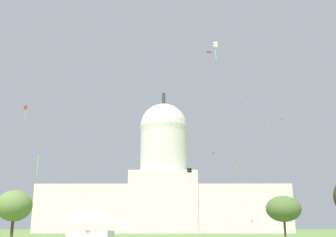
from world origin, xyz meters
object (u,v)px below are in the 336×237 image
(kite_blue_high, at_px, (240,103))
(kite_orange_mid, at_px, (236,167))
(kite_turquoise_low, at_px, (91,210))
(kite_lime_low, at_px, (41,150))
(kite_pink_mid, at_px, (271,121))
(kite_gold_low, at_px, (126,210))
(kite_cyan_mid, at_px, (280,120))
(kite_magenta_mid, at_px, (207,56))
(kite_white_high, at_px, (216,45))
(kite_green_high, at_px, (213,153))
(tree_west_mid, at_px, (14,206))
(kite_black_low, at_px, (189,170))
(tree_east_far, at_px, (284,209))
(kite_red_mid, at_px, (25,108))
(capitol_building, at_px, (163,191))
(event_tent, at_px, (91,226))
(kite_violet_mid, at_px, (84,186))

(kite_blue_high, bearing_deg, kite_orange_mid, -60.22)
(kite_turquoise_low, bearing_deg, kite_lime_low, -58.62)
(kite_pink_mid, bearing_deg, kite_gold_low, -74.74)
(kite_turquoise_low, relative_size, kite_lime_low, 0.61)
(kite_cyan_mid, relative_size, kite_magenta_mid, 0.47)
(kite_orange_mid, height_order, kite_turquoise_low, kite_orange_mid)
(kite_pink_mid, bearing_deg, kite_lime_low, 28.56)
(kite_white_high, xyz_separation_m, kite_green_high, (10.02, 105.72, -4.37))
(kite_cyan_mid, height_order, kite_blue_high, kite_blue_high)
(tree_west_mid, xyz_separation_m, kite_black_low, (45.42, -1.61, 8.89))
(tree_east_far, height_order, kite_lime_low, kite_lime_low)
(kite_white_high, bearing_deg, kite_turquoise_low, -146.45)
(kite_orange_mid, bearing_deg, kite_turquoise_low, -155.88)
(kite_pink_mid, height_order, kite_red_mid, kite_red_mid)
(kite_turquoise_low, distance_m, kite_pink_mid, 92.02)
(kite_orange_mid, relative_size, kite_red_mid, 0.23)
(kite_white_high, relative_size, kite_gold_low, 2.14)
(kite_pink_mid, distance_m, kite_white_high, 38.03)
(kite_green_high, relative_size, kite_gold_low, 1.70)
(capitol_building, height_order, kite_red_mid, capitol_building)
(capitol_building, xyz_separation_m, kite_lime_low, (-15.13, -146.26, -5.86))
(kite_turquoise_low, xyz_separation_m, kite_white_high, (43.00, -96.83, 30.15))
(kite_orange_mid, bearing_deg, kite_blue_high, 123.99)
(tree_east_far, bearing_deg, kite_blue_high, 89.48)
(kite_magenta_mid, bearing_deg, kite_orange_mid, -148.92)
(event_tent, bearing_deg, tree_west_mid, 130.26)
(kite_magenta_mid, distance_m, kite_blue_high, 95.11)
(kite_white_high, height_order, kite_magenta_mid, kite_white_high)
(kite_pink_mid, bearing_deg, kite_turquoise_low, -66.03)
(kite_red_mid, bearing_deg, kite_turquoise_low, -5.48)
(kite_black_low, distance_m, kite_cyan_mid, 37.05)
(event_tent, height_order, kite_cyan_mid, kite_cyan_mid)
(tree_east_far, distance_m, kite_orange_mid, 43.98)
(kite_green_high, bearing_deg, kite_lime_low, 163.43)
(kite_white_high, relative_size, kite_black_low, 1.04)
(capitol_building, distance_m, tree_west_mid, 104.46)
(event_tent, height_order, kite_violet_mid, kite_violet_mid)
(event_tent, xyz_separation_m, kite_black_low, (17.64, 38.20, 14.00))
(kite_black_low, xyz_separation_m, kite_green_high, (14.63, 78.43, 18.32))
(event_tent, xyz_separation_m, tree_west_mid, (-27.78, 39.80, 5.11))
(kite_red_mid, bearing_deg, kite_cyan_mid, -76.00)
(kite_cyan_mid, bearing_deg, event_tent, -102.21)
(kite_lime_low, distance_m, kite_blue_high, 118.03)
(kite_white_high, bearing_deg, kite_red_mid, -105.00)
(kite_turquoise_low, height_order, kite_cyan_mid, kite_cyan_mid)
(kite_red_mid, xyz_separation_m, kite_white_high, (46.73, -21.40, 7.29))
(kite_red_mid, relative_size, kite_violet_mid, 0.99)
(capitol_building, bearing_deg, kite_green_high, -41.13)
(kite_red_mid, relative_size, kite_lime_low, 0.89)
(capitol_building, height_order, kite_gold_low, capitol_building)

